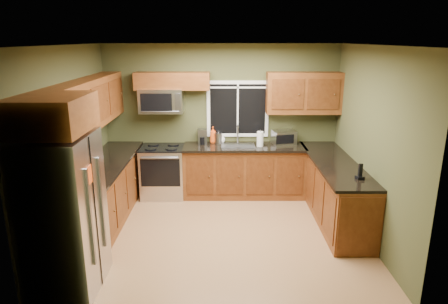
{
  "coord_description": "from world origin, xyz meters",
  "views": [
    {
      "loc": [
        0.04,
        -5.37,
        2.79
      ],
      "look_at": [
        0.05,
        0.35,
        1.15
      ],
      "focal_mm": 32.0,
      "sensor_mm": 36.0,
      "label": 1
    }
  ],
  "objects_px": {
    "refrigerator": "(63,214)",
    "kettle": "(218,138)",
    "microwave": "(161,101)",
    "soap_bottle_c": "(221,138)",
    "coffee_maker": "(202,137)",
    "paper_towel_roll": "(260,139)",
    "cordless_phone": "(360,174)",
    "toaster_oven": "(284,137)",
    "soap_bottle_a": "(213,135)",
    "range": "(163,171)"
  },
  "relations": [
    {
      "from": "soap_bottle_c",
      "to": "paper_towel_roll",
      "type": "bearing_deg",
      "value": -19.45
    },
    {
      "from": "soap_bottle_c",
      "to": "refrigerator",
      "type": "bearing_deg",
      "value": -120.1
    },
    {
      "from": "microwave",
      "to": "cordless_phone",
      "type": "height_order",
      "value": "microwave"
    },
    {
      "from": "range",
      "to": "paper_towel_roll",
      "type": "bearing_deg",
      "value": -0.42
    },
    {
      "from": "toaster_oven",
      "to": "coffee_maker",
      "type": "relative_size",
      "value": 1.69
    },
    {
      "from": "refrigerator",
      "to": "cordless_phone",
      "type": "relative_size",
      "value": 8.23
    },
    {
      "from": "range",
      "to": "soap_bottle_c",
      "type": "relative_size",
      "value": 5.21
    },
    {
      "from": "microwave",
      "to": "kettle",
      "type": "distance_m",
      "value": 1.21
    },
    {
      "from": "cordless_phone",
      "to": "toaster_oven",
      "type": "bearing_deg",
      "value": 112.23
    },
    {
      "from": "toaster_oven",
      "to": "kettle",
      "type": "height_order",
      "value": "toaster_oven"
    },
    {
      "from": "coffee_maker",
      "to": "soap_bottle_c",
      "type": "relative_size",
      "value": 1.48
    },
    {
      "from": "microwave",
      "to": "toaster_oven",
      "type": "xyz_separation_m",
      "value": [
        2.18,
        0.01,
        -0.67
      ]
    },
    {
      "from": "coffee_maker",
      "to": "kettle",
      "type": "height_order",
      "value": "coffee_maker"
    },
    {
      "from": "microwave",
      "to": "soap_bottle_c",
      "type": "height_order",
      "value": "microwave"
    },
    {
      "from": "microwave",
      "to": "cordless_phone",
      "type": "relative_size",
      "value": 3.47
    },
    {
      "from": "kettle",
      "to": "soap_bottle_c",
      "type": "distance_m",
      "value": 0.07
    },
    {
      "from": "kettle",
      "to": "soap_bottle_a",
      "type": "relative_size",
      "value": 0.79
    },
    {
      "from": "soap_bottle_c",
      "to": "coffee_maker",
      "type": "bearing_deg",
      "value": -170.05
    },
    {
      "from": "paper_towel_roll",
      "to": "toaster_oven",
      "type": "bearing_deg",
      "value": 19.77
    },
    {
      "from": "toaster_oven",
      "to": "coffee_maker",
      "type": "distance_m",
      "value": 1.47
    },
    {
      "from": "refrigerator",
      "to": "paper_towel_roll",
      "type": "relative_size",
      "value": 6.12
    },
    {
      "from": "microwave",
      "to": "toaster_oven",
      "type": "relative_size",
      "value": 1.69
    },
    {
      "from": "range",
      "to": "paper_towel_roll",
      "type": "distance_m",
      "value": 1.84
    },
    {
      "from": "coffee_maker",
      "to": "microwave",
      "type": "bearing_deg",
      "value": -177.23
    },
    {
      "from": "coffee_maker",
      "to": "cordless_phone",
      "type": "distance_m",
      "value": 2.93
    },
    {
      "from": "kettle",
      "to": "soap_bottle_a",
      "type": "height_order",
      "value": "soap_bottle_a"
    },
    {
      "from": "microwave",
      "to": "soap_bottle_c",
      "type": "distance_m",
      "value": 1.27
    },
    {
      "from": "refrigerator",
      "to": "coffee_maker",
      "type": "bearing_deg",
      "value": 64.58
    },
    {
      "from": "coffee_maker",
      "to": "soap_bottle_c",
      "type": "distance_m",
      "value": 0.35
    },
    {
      "from": "microwave",
      "to": "soap_bottle_a",
      "type": "bearing_deg",
      "value": 5.98
    },
    {
      "from": "microwave",
      "to": "paper_towel_roll",
      "type": "bearing_deg",
      "value": -4.89
    },
    {
      "from": "microwave",
      "to": "coffee_maker",
      "type": "relative_size",
      "value": 2.85
    },
    {
      "from": "kettle",
      "to": "toaster_oven",
      "type": "bearing_deg",
      "value": -1.62
    },
    {
      "from": "refrigerator",
      "to": "cordless_phone",
      "type": "bearing_deg",
      "value": 16.03
    },
    {
      "from": "paper_towel_roll",
      "to": "soap_bottle_c",
      "type": "relative_size",
      "value": 1.63
    },
    {
      "from": "kettle",
      "to": "soap_bottle_c",
      "type": "xyz_separation_m",
      "value": [
        0.05,
        0.05,
        -0.02
      ]
    },
    {
      "from": "refrigerator",
      "to": "kettle",
      "type": "relative_size",
      "value": 7.55
    },
    {
      "from": "soap_bottle_c",
      "to": "cordless_phone",
      "type": "bearing_deg",
      "value": -45.86
    },
    {
      "from": "toaster_oven",
      "to": "soap_bottle_c",
      "type": "height_order",
      "value": "toaster_oven"
    },
    {
      "from": "refrigerator",
      "to": "toaster_oven",
      "type": "distance_m",
      "value": 4.1
    },
    {
      "from": "paper_towel_roll",
      "to": "cordless_phone",
      "type": "bearing_deg",
      "value": -54.77
    },
    {
      "from": "refrigerator",
      "to": "coffee_maker",
      "type": "height_order",
      "value": "refrigerator"
    },
    {
      "from": "paper_towel_roll",
      "to": "soap_bottle_a",
      "type": "bearing_deg",
      "value": 163.83
    },
    {
      "from": "range",
      "to": "microwave",
      "type": "xyz_separation_m",
      "value": [
        -0.0,
        0.14,
        1.26
      ]
    },
    {
      "from": "range",
      "to": "cordless_phone",
      "type": "distance_m",
      "value": 3.46
    },
    {
      "from": "paper_towel_roll",
      "to": "soap_bottle_a",
      "type": "distance_m",
      "value": 0.87
    },
    {
      "from": "coffee_maker",
      "to": "cordless_phone",
      "type": "relative_size",
      "value": 1.22
    },
    {
      "from": "refrigerator",
      "to": "range",
      "type": "height_order",
      "value": "refrigerator"
    },
    {
      "from": "kettle",
      "to": "soap_bottle_c",
      "type": "height_order",
      "value": "kettle"
    },
    {
      "from": "range",
      "to": "refrigerator",
      "type": "bearing_deg",
      "value": -103.97
    }
  ]
}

